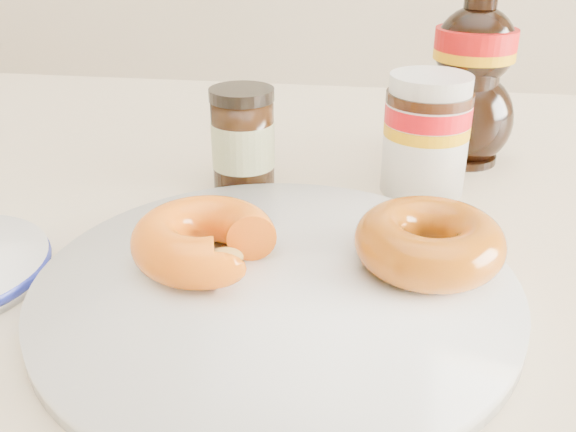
# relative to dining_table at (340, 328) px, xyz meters

# --- Properties ---
(dining_table) EXTENTS (1.40, 0.90, 0.75)m
(dining_table) POSITION_rel_dining_table_xyz_m (0.00, 0.00, 0.00)
(dining_table) COLOR beige
(dining_table) RESTS_ON ground
(plate) EXTENTS (0.31, 0.31, 0.02)m
(plate) POSITION_rel_dining_table_xyz_m (-0.04, -0.09, 0.09)
(plate) COLOR white
(plate) RESTS_ON dining_table
(donut_bitten) EXTENTS (0.12, 0.12, 0.03)m
(donut_bitten) POSITION_rel_dining_table_xyz_m (-0.09, -0.08, 0.12)
(donut_bitten) COLOR #F8600E
(donut_bitten) RESTS_ON plate
(donut_whole) EXTENTS (0.12, 0.12, 0.03)m
(donut_whole) POSITION_rel_dining_table_xyz_m (0.06, -0.06, 0.12)
(donut_whole) COLOR #8E3F09
(donut_whole) RESTS_ON plate
(nutella_jar) EXTENTS (0.07, 0.07, 0.10)m
(nutella_jar) POSITION_rel_dining_table_xyz_m (0.06, 0.10, 0.14)
(nutella_jar) COLOR white
(nutella_jar) RESTS_ON dining_table
(syrup_bottle) EXTENTS (0.10, 0.09, 0.17)m
(syrup_bottle) POSITION_rel_dining_table_xyz_m (0.10, 0.18, 0.17)
(syrup_bottle) COLOR black
(syrup_bottle) RESTS_ON dining_table
(dark_jar) EXTENTS (0.06, 0.06, 0.09)m
(dark_jar) POSITION_rel_dining_table_xyz_m (-0.10, 0.09, 0.13)
(dark_jar) COLOR black
(dark_jar) RESTS_ON dining_table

